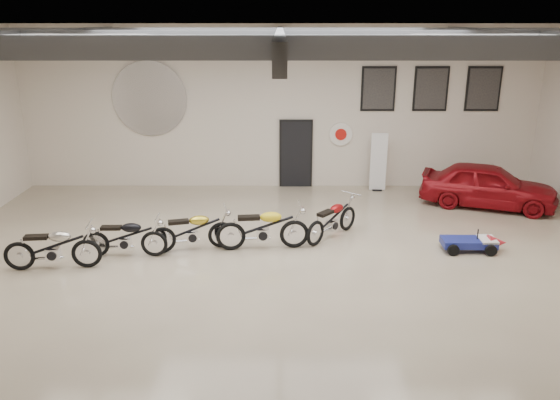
{
  "coord_description": "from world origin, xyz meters",
  "views": [
    {
      "loc": [
        0.01,
        -10.88,
        5.09
      ],
      "look_at": [
        0.0,
        1.2,
        1.1
      ],
      "focal_mm": 35.0,
      "sensor_mm": 36.0,
      "label": 1
    }
  ],
  "objects_px": {
    "motorcycle_black": "(124,236)",
    "motorcycle_gold": "(192,230)",
    "motorcycle_red": "(332,219)",
    "vintage_car": "(488,185)",
    "motorcycle_yellow": "(263,227)",
    "motorcycle_silver": "(52,246)",
    "banner_stand": "(378,162)",
    "go_kart": "(475,240)"
  },
  "relations": [
    {
      "from": "motorcycle_black",
      "to": "motorcycle_gold",
      "type": "xyz_separation_m",
      "value": [
        1.46,
        0.36,
        0.02
      ]
    },
    {
      "from": "motorcycle_red",
      "to": "vintage_car",
      "type": "bearing_deg",
      "value": -21.88
    },
    {
      "from": "motorcycle_yellow",
      "to": "motorcycle_red",
      "type": "xyz_separation_m",
      "value": [
        1.67,
        0.7,
        -0.05
      ]
    },
    {
      "from": "motorcycle_silver",
      "to": "motorcycle_red",
      "type": "bearing_deg",
      "value": 10.71
    },
    {
      "from": "motorcycle_yellow",
      "to": "motorcycle_red",
      "type": "distance_m",
      "value": 1.82
    },
    {
      "from": "motorcycle_red",
      "to": "motorcycle_gold",
      "type": "bearing_deg",
      "value": 144.2
    },
    {
      "from": "banner_stand",
      "to": "motorcycle_yellow",
      "type": "xyz_separation_m",
      "value": [
        -3.45,
        -4.61,
        -0.37
      ]
    },
    {
      "from": "motorcycle_yellow",
      "to": "vintage_car",
      "type": "relative_size",
      "value": 0.57
    },
    {
      "from": "banner_stand",
      "to": "motorcycle_black",
      "type": "distance_m",
      "value": 8.27
    },
    {
      "from": "go_kart",
      "to": "vintage_car",
      "type": "distance_m",
      "value": 3.5
    },
    {
      "from": "motorcycle_silver",
      "to": "motorcycle_yellow",
      "type": "bearing_deg",
      "value": 8.11
    },
    {
      "from": "motorcycle_black",
      "to": "vintage_car",
      "type": "relative_size",
      "value": 0.5
    },
    {
      "from": "motorcycle_gold",
      "to": "go_kart",
      "type": "xyz_separation_m",
      "value": [
        6.53,
        -0.04,
        -0.23
      ]
    },
    {
      "from": "motorcycle_black",
      "to": "motorcycle_yellow",
      "type": "height_order",
      "value": "motorcycle_yellow"
    },
    {
      "from": "motorcycle_gold",
      "to": "banner_stand",
      "type": "bearing_deg",
      "value": 28.85
    },
    {
      "from": "motorcycle_silver",
      "to": "go_kart",
      "type": "height_order",
      "value": "motorcycle_silver"
    },
    {
      "from": "banner_stand",
      "to": "motorcycle_yellow",
      "type": "height_order",
      "value": "banner_stand"
    },
    {
      "from": "motorcycle_yellow",
      "to": "go_kart",
      "type": "distance_m",
      "value": 4.91
    },
    {
      "from": "banner_stand",
      "to": "go_kart",
      "type": "xyz_separation_m",
      "value": [
        1.45,
        -4.72,
        -0.65
      ]
    },
    {
      "from": "vintage_car",
      "to": "motorcycle_gold",
      "type": "bearing_deg",
      "value": 132.06
    },
    {
      "from": "motorcycle_silver",
      "to": "motorcycle_yellow",
      "type": "xyz_separation_m",
      "value": [
        4.45,
        1.08,
        0.03
      ]
    },
    {
      "from": "go_kart",
      "to": "vintage_car",
      "type": "bearing_deg",
      "value": 67.23
    },
    {
      "from": "motorcycle_gold",
      "to": "go_kart",
      "type": "relative_size",
      "value": 1.29
    },
    {
      "from": "go_kart",
      "to": "vintage_car",
      "type": "relative_size",
      "value": 0.41
    },
    {
      "from": "motorcycle_black",
      "to": "go_kart",
      "type": "distance_m",
      "value": 7.99
    },
    {
      "from": "motorcycle_silver",
      "to": "go_kart",
      "type": "xyz_separation_m",
      "value": [
        9.34,
        0.97,
        -0.25
      ]
    },
    {
      "from": "banner_stand",
      "to": "go_kart",
      "type": "distance_m",
      "value": 4.98
    },
    {
      "from": "motorcycle_red",
      "to": "motorcycle_black",
      "type": "bearing_deg",
      "value": 144.43
    },
    {
      "from": "motorcycle_black",
      "to": "motorcycle_silver",
      "type": "bearing_deg",
      "value": -155.51
    },
    {
      "from": "motorcycle_black",
      "to": "banner_stand",
      "type": "bearing_deg",
      "value": 36.65
    },
    {
      "from": "motorcycle_silver",
      "to": "vintage_car",
      "type": "bearing_deg",
      "value": 15.58
    },
    {
      "from": "banner_stand",
      "to": "motorcycle_red",
      "type": "xyz_separation_m",
      "value": [
        -1.77,
        -3.91,
        -0.43
      ]
    },
    {
      "from": "motorcycle_yellow",
      "to": "go_kart",
      "type": "xyz_separation_m",
      "value": [
        4.9,
        -0.11,
        -0.28
      ]
    },
    {
      "from": "banner_stand",
      "to": "vintage_car",
      "type": "relative_size",
      "value": 0.5
    },
    {
      "from": "motorcycle_silver",
      "to": "motorcycle_black",
      "type": "relative_size",
      "value": 1.07
    },
    {
      "from": "banner_stand",
      "to": "vintage_car",
      "type": "distance_m",
      "value": 3.27
    },
    {
      "from": "vintage_car",
      "to": "go_kart",
      "type": "bearing_deg",
      "value": 176.41
    },
    {
      "from": "motorcycle_yellow",
      "to": "go_kart",
      "type": "height_order",
      "value": "motorcycle_yellow"
    },
    {
      "from": "banner_stand",
      "to": "motorcycle_silver",
      "type": "relative_size",
      "value": 0.92
    },
    {
      "from": "motorcycle_black",
      "to": "motorcycle_red",
      "type": "bearing_deg",
      "value": 12.37
    },
    {
      "from": "banner_stand",
      "to": "vintage_car",
      "type": "xyz_separation_m",
      "value": [
        2.87,
        -1.54,
        -0.29
      ]
    },
    {
      "from": "motorcycle_silver",
      "to": "motorcycle_gold",
      "type": "bearing_deg",
      "value": 14.19
    }
  ]
}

